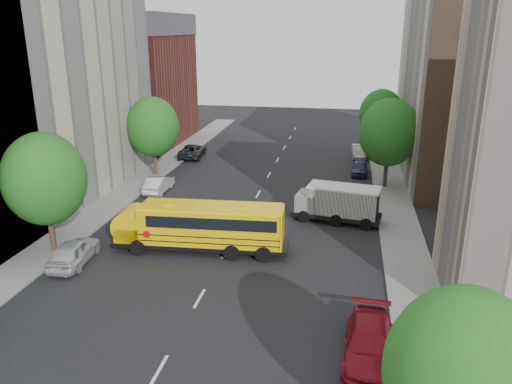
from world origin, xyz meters
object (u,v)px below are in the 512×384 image
(school_bus, at_px, (199,225))
(parked_car_0, at_px, (74,252))
(street_tree_3, at_px, (464,375))
(street_tree_1, at_px, (44,179))
(street_tree_5, at_px, (381,114))
(parked_car_3, at_px, (369,344))
(parked_car_4, at_px, (360,168))
(parked_car_2, at_px, (192,151))
(street_tree_4, at_px, (389,133))
(safari_truck, at_px, (337,203))
(street_tree_2, at_px, (153,127))
(parked_car_5, at_px, (359,151))
(parked_car_1, at_px, (159,184))

(school_bus, xyz_separation_m, parked_car_0, (-7.08, -3.27, -0.99))
(street_tree_3, relative_size, school_bus, 0.62)
(street_tree_1, xyz_separation_m, school_bus, (9.28, 1.99, -3.17))
(street_tree_5, distance_m, school_bus, 30.90)
(parked_car_0, xyz_separation_m, parked_car_3, (17.60, -6.31, -0.01))
(street_tree_3, relative_size, parked_car_3, 1.34)
(parked_car_0, xyz_separation_m, parked_car_4, (17.60, 23.22, -0.14))
(parked_car_0, relative_size, parked_car_2, 0.87)
(street_tree_4, distance_m, school_bus, 20.71)
(safari_truck, bearing_deg, street_tree_5, 88.81)
(street_tree_3, height_order, parked_car_0, street_tree_3)
(street_tree_2, height_order, street_tree_5, street_tree_2)
(school_bus, relative_size, parked_car_5, 2.75)
(street_tree_2, relative_size, parked_car_0, 1.67)
(parked_car_1, bearing_deg, safari_truck, 164.33)
(parked_car_4, bearing_deg, parked_car_2, 170.58)
(school_bus, distance_m, parked_car_1, 13.21)
(school_bus, relative_size, safari_truck, 1.68)
(street_tree_5, bearing_deg, street_tree_3, -90.00)
(parked_car_2, distance_m, parked_car_4, 18.76)
(parked_car_0, bearing_deg, street_tree_2, -88.79)
(street_tree_2, bearing_deg, parked_car_2, 79.56)
(parked_car_0, height_order, parked_car_2, parked_car_0)
(parked_car_1, bearing_deg, street_tree_1, 80.28)
(safari_truck, xyz_separation_m, parked_car_2, (-16.54, 16.88, -0.74))
(parked_car_4, bearing_deg, street_tree_5, 76.61)
(street_tree_2, height_order, parked_car_3, street_tree_2)
(parked_car_3, bearing_deg, school_bus, 141.05)
(parked_car_5, bearing_deg, parked_car_3, -92.55)
(street_tree_5, xyz_separation_m, parked_car_2, (-20.60, -4.40, -3.97))
(parked_car_2, bearing_deg, parked_car_1, 88.24)
(school_bus, height_order, parked_car_1, school_bus)
(street_tree_4, xyz_separation_m, parked_car_3, (-2.20, -25.60, -4.30))
(street_tree_3, distance_m, street_tree_5, 44.00)
(parked_car_1, relative_size, parked_car_2, 0.81)
(street_tree_2, height_order, parked_car_1, street_tree_2)
(parked_car_2, bearing_deg, school_bus, 103.05)
(street_tree_4, bearing_deg, parked_car_1, -166.06)
(street_tree_1, xyz_separation_m, parked_car_0, (2.20, -1.29, -4.17))
(street_tree_4, xyz_separation_m, safari_truck, (-4.06, -9.28, -3.60))
(street_tree_3, bearing_deg, school_bus, 128.50)
(street_tree_1, xyz_separation_m, parked_car_2, (1.40, 25.60, -4.22))
(school_bus, bearing_deg, safari_truck, 34.43)
(parked_car_3, bearing_deg, street_tree_4, 88.50)
(parked_car_0, bearing_deg, parked_car_4, -132.46)
(parked_car_0, distance_m, parked_car_2, 26.90)
(street_tree_5, bearing_deg, parked_car_4, -105.25)
(safari_truck, distance_m, parked_car_3, 16.44)
(street_tree_3, xyz_separation_m, parked_car_5, (-2.20, 42.89, -3.77))
(street_tree_1, xyz_separation_m, safari_truck, (17.94, 8.72, -3.47))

